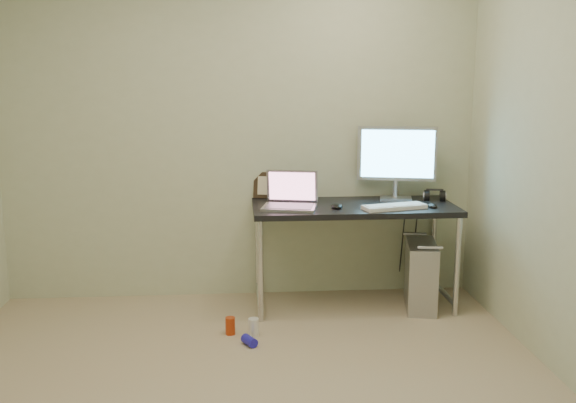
{
  "coord_description": "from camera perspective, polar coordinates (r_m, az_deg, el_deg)",
  "views": [
    {
      "loc": [
        -0.01,
        -3.0,
        1.66
      ],
      "look_at": [
        0.3,
        1.08,
        0.85
      ],
      "focal_mm": 40.0,
      "sensor_mm": 36.0,
      "label": 1
    }
  ],
  "objects": [
    {
      "name": "mouse_left",
      "position": [
        4.47,
        4.36,
        -0.31
      ],
      "size": [
        0.09,
        0.13,
        0.04
      ],
      "primitive_type": "ellipsoid",
      "rotation": [
        0.0,
        0.0,
        -0.14
      ],
      "color": "black",
      "rests_on": "desk"
    },
    {
      "name": "webcam",
      "position": [
        4.79,
        0.86,
        1.21
      ],
      "size": [
        0.04,
        0.03,
        0.11
      ],
      "rotation": [
        0.0,
        0.0,
        0.04
      ],
      "color": "silver",
      "rests_on": "desk"
    },
    {
      "name": "keyboard",
      "position": [
        4.5,
        9.44,
        -0.46
      ],
      "size": [
        0.47,
        0.26,
        0.03
      ],
      "primitive_type": "cube",
      "rotation": [
        0.0,
        0.0,
        0.26
      ],
      "color": "white",
      "rests_on": "desk"
    },
    {
      "name": "desk",
      "position": [
        4.62,
        5.86,
        -1.34
      ],
      "size": [
        1.44,
        0.63,
        0.75
      ],
      "color": "black",
      "rests_on": "ground"
    },
    {
      "name": "wall_back",
      "position": [
        4.77,
        -4.29,
        6.22
      ],
      "size": [
        3.5,
        0.02,
        2.5
      ],
      "primitive_type": "cube",
      "color": "beige",
      "rests_on": "ground"
    },
    {
      "name": "cable_b",
      "position": [
        5.03,
        11.17,
        -3.77
      ],
      "size": [
        0.02,
        0.11,
        0.71
      ],
      "primitive_type": "cylinder",
      "rotation": [
        0.14,
        0.0,
        0.09
      ],
      "color": "black",
      "rests_on": "ground"
    },
    {
      "name": "cable_a",
      "position": [
        5.02,
        10.13,
        -3.52
      ],
      "size": [
        0.01,
        0.16,
        0.69
      ],
      "primitive_type": "cylinder",
      "rotation": [
        0.21,
        0.0,
        0.0
      ],
      "color": "black",
      "rests_on": "ground"
    },
    {
      "name": "can_white",
      "position": [
        4.21,
        -3.08,
        -11.13
      ],
      "size": [
        0.07,
        0.07,
        0.12
      ],
      "primitive_type": "cylinder",
      "rotation": [
        0.0,
        0.0,
        -0.09
      ],
      "color": "white",
      "rests_on": "ground"
    },
    {
      "name": "can_red",
      "position": [
        4.26,
        -5.15,
        -10.95
      ],
      "size": [
        0.07,
        0.07,
        0.11
      ],
      "primitive_type": "cylinder",
      "rotation": [
        0.0,
        0.0,
        0.07
      ],
      "color": "#B23510",
      "rests_on": "ground"
    },
    {
      "name": "picture_frame",
      "position": [
        4.8,
        -1.62,
        1.44
      ],
      "size": [
        0.25,
        0.12,
        0.2
      ],
      "primitive_type": "cube",
      "rotation": [
        -0.21,
        0.0,
        -0.22
      ],
      "color": "black",
      "rests_on": "desk"
    },
    {
      "name": "headphones",
      "position": [
        4.86,
        12.89,
        0.45
      ],
      "size": [
        0.17,
        0.1,
        0.1
      ],
      "rotation": [
        0.0,
        0.0,
        -0.23
      ],
      "color": "black",
      "rests_on": "desk"
    },
    {
      "name": "laptop",
      "position": [
        4.48,
        0.22,
        0.22
      ],
      "size": [
        0.42,
        0.37,
        0.25
      ],
      "rotation": [
        0.0,
        0.0,
        -0.22
      ],
      "color": "#B9B9C1",
      "rests_on": "desk"
    },
    {
      "name": "monitor",
      "position": [
        4.79,
        9.65,
        3.92
      ],
      "size": [
        0.57,
        0.22,
        0.54
      ],
      "rotation": [
        0.0,
        0.0,
        -0.23
      ],
      "color": "#B9B9C1",
      "rests_on": "desk"
    },
    {
      "name": "tower_computer",
      "position": [
        4.75,
        11.72,
        -6.43
      ],
      "size": [
        0.29,
        0.49,
        0.51
      ],
      "rotation": [
        0.0,
        0.0,
        -0.19
      ],
      "color": "#B0B0B4",
      "rests_on": "ground"
    },
    {
      "name": "can_blue",
      "position": [
        4.1,
        -3.45,
        -12.26
      ],
      "size": [
        0.11,
        0.13,
        0.06
      ],
      "primitive_type": "cylinder",
      "rotation": [
        1.57,
        0.0,
        0.52
      ],
      "color": "#231DC5",
      "rests_on": "ground"
    },
    {
      "name": "mouse_right",
      "position": [
        4.59,
        12.71,
        -0.31
      ],
      "size": [
        0.08,
        0.11,
        0.03
      ],
      "primitive_type": "ellipsoid",
      "rotation": [
        0.0,
        0.0,
        0.16
      ],
      "color": "black",
      "rests_on": "desk"
    }
  ]
}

